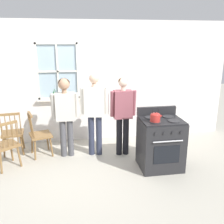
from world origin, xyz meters
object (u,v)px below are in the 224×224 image
Objects in this scene: person_adult_right at (123,110)px; person_elderly_left at (65,110)px; stove at (160,143)px; kettle at (155,117)px; chair_by_window at (40,135)px; potted_plant at (55,96)px; chair_center_cluster at (13,134)px; chair_near_wall at (6,146)px; person_teen_center at (95,107)px.

person_elderly_left is at bearing 173.19° from person_adult_right.
stove is (0.57, -0.64, -0.47)m from person_adult_right.
stove is 0.59m from kettle.
chair_by_window is 0.57× the size of person_elderly_left.
stove is at bearing -38.22° from potted_plant.
chair_center_cluster is 0.84× the size of stove.
person_adult_right reaches higher than chair_center_cluster.
kettle is (2.61, -0.56, 0.59)m from chair_near_wall.
chair_center_cluster is 2.93m from kettle.
chair_by_window is at bearing -114.78° from potted_plant.
person_teen_center is at bearing 170.31° from person_adult_right.
chair_by_window is 0.97m from potted_plant.
chair_near_wall is 2.28m from person_adult_right.
person_adult_right is 6.43× the size of kettle.
chair_center_cluster is 1.18m from potted_plant.
potted_plant is at bearing -164.94° from chair_near_wall.
person_teen_center is 1.28m from kettle.
chair_by_window is at bearing -178.68° from chair_near_wall.
chair_near_wall is at bearing -165.49° from person_elderly_left.
potted_plant is at bearing 105.39° from person_elderly_left.
person_adult_right is at bearing 148.65° from chair_near_wall.
kettle is (2.62, -1.18, 0.59)m from chair_center_cluster.
person_elderly_left is at bearing -173.44° from person_teen_center.
person_elderly_left reaches higher than kettle.
chair_by_window is 0.57× the size of person_adult_right.
person_teen_center is at bearing 138.08° from kettle.
chair_near_wall is at bearing -128.22° from potted_plant.
person_adult_right is (0.55, -0.08, -0.06)m from person_teen_center.
potted_plant is (-0.81, 0.79, 0.08)m from person_teen_center.
chair_near_wall is 3.57× the size of potted_plant.
chair_center_cluster is at bearing 168.55° from person_adult_right.
chair_center_cluster is (-0.01, 0.61, 0.00)m from chair_near_wall.
chair_center_cluster is 1.26m from person_elderly_left.
potted_plant is at bearing 141.78° from stove.
chair_center_cluster is 0.57× the size of person_elderly_left.
chair_by_window is at bearing 154.20° from kettle.
person_adult_right is at bearing 117.49° from kettle.
person_adult_right is 0.98m from stove.
person_elderly_left is at bearing 157.70° from chair_center_cluster.
person_adult_right is (2.22, -0.41, 0.51)m from chair_center_cluster.
person_adult_right reaches higher than potted_plant.
person_adult_right is at bearing 162.31° from chair_center_cluster.
potted_plant is (0.30, 0.65, 0.66)m from chair_by_window.
person_adult_right is at bearing -114.83° from chair_by_window.
potted_plant is at bearing -158.59° from chair_center_cluster.
chair_near_wall is (-0.55, -0.43, 0.00)m from chair_by_window.
chair_near_wall is 2.81m from stove.
person_adult_right is 0.87m from kettle.
person_teen_center is at bearing -44.51° from potted_plant.
potted_plant is (-1.36, 0.88, 0.14)m from person_adult_right.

